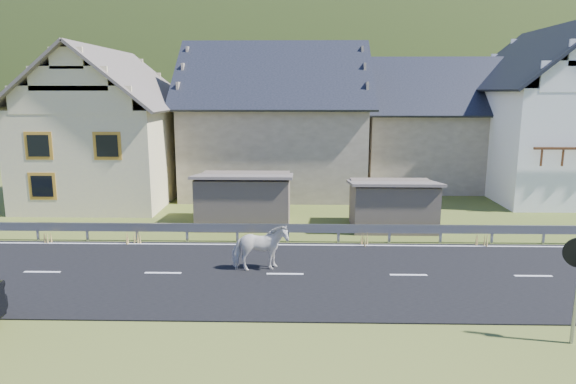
{
  "coord_description": "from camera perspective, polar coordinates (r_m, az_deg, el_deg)",
  "views": [
    {
      "loc": [
        0.47,
        -15.83,
        5.9
      ],
      "look_at": [
        0.05,
        2.15,
        2.34
      ],
      "focal_mm": 32.0,
      "sensor_mm": 36.0,
      "label": 1
    }
  ],
  "objects": [
    {
      "name": "house_stone_a",
      "position": [
        30.89,
        -1.4,
        8.86
      ],
      "size": [
        10.8,
        9.8,
        8.9
      ],
      "color": "tan",
      "rests_on": "ground"
    },
    {
      "name": "house_stone_b",
      "position": [
        33.96,
        16.05,
        7.97
      ],
      "size": [
        9.8,
        8.8,
        8.1
      ],
      "color": "tan",
      "rests_on": "ground"
    },
    {
      "name": "house_white",
      "position": [
        33.19,
        27.64,
        8.51
      ],
      "size": [
        8.8,
        10.8,
        9.7
      ],
      "color": "white",
      "rests_on": "ground"
    },
    {
      "name": "horse",
      "position": [
        17.03,
        -3.13,
        -6.21
      ],
      "size": [
        1.19,
        1.95,
        1.54
      ],
      "primitive_type": "imported",
      "rotation": [
        0.0,
        0.0,
        1.78
      ],
      "color": "silver",
      "rests_on": "road"
    },
    {
      "name": "lane_markings",
      "position": [
        16.89,
        -0.33,
        -9.08
      ],
      "size": [
        60.0,
        6.6,
        0.01
      ],
      "primitive_type": "cube",
      "color": "silver",
      "rests_on": "road"
    },
    {
      "name": "mountain",
      "position": [
        197.59,
        2.65,
        3.68
      ],
      "size": [
        440.0,
        280.0,
        260.0
      ],
      "primitive_type": "ellipsoid",
      "color": "#273712",
      "rests_on": "ground"
    },
    {
      "name": "conifer_patch",
      "position": [
        137.51,
        -22.85,
        10.4
      ],
      "size": [
        76.0,
        50.0,
        28.0
      ],
      "primitive_type": "ellipsoid",
      "color": "black",
      "rests_on": "ground"
    },
    {
      "name": "ground",
      "position": [
        16.9,
        -0.33,
        -9.23
      ],
      "size": [
        160.0,
        160.0,
        0.0
      ],
      "primitive_type": "plane",
      "color": "#364C15",
      "rests_on": "ground"
    },
    {
      "name": "shed_right",
      "position": [
        22.73,
        11.53,
        -1.47
      ],
      "size": [
        3.8,
        2.9,
        2.2
      ],
      "primitive_type": "cube",
      "color": "#6A5B4D",
      "rests_on": "ground"
    },
    {
      "name": "shed_left",
      "position": [
        22.97,
        -4.85,
        -0.89
      ],
      "size": [
        4.3,
        3.3,
        2.4
      ],
      "primitive_type": "cube",
      "color": "#6A5B4D",
      "rests_on": "ground"
    },
    {
      "name": "road",
      "position": [
        16.89,
        -0.33,
        -9.16
      ],
      "size": [
        60.0,
        7.0,
        0.04
      ],
      "primitive_type": "cube",
      "color": "black",
      "rests_on": "ground"
    },
    {
      "name": "guardrail",
      "position": [
        20.23,
        -0.03,
        -4.09
      ],
      "size": [
        28.1,
        0.09,
        0.75
      ],
      "color": "#93969B",
      "rests_on": "ground"
    },
    {
      "name": "house_cream",
      "position": [
        29.77,
        -19.43,
        7.61
      ],
      "size": [
        7.8,
        9.8,
        8.3
      ],
      "color": "beige",
      "rests_on": "ground"
    }
  ]
}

